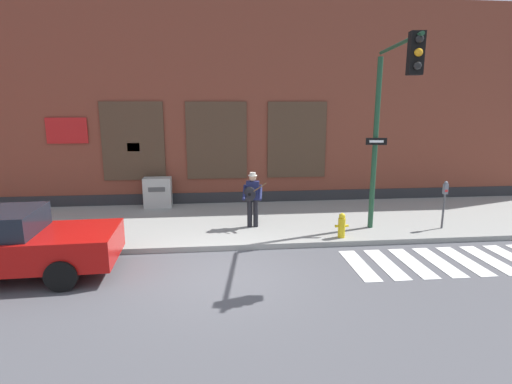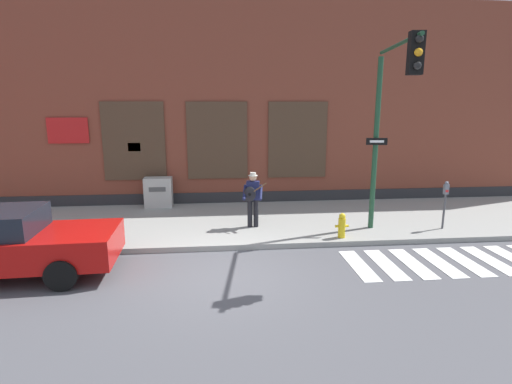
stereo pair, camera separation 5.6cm
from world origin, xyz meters
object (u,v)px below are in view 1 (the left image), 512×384
at_px(parking_meter, 445,197).
at_px(traffic_light, 390,108).
at_px(fire_hydrant, 342,225).
at_px(utility_box, 158,192).
at_px(red_car, 6,244).
at_px(busker, 252,196).

bearing_deg(parking_meter, traffic_light, -159.12).
xyz_separation_m(traffic_light, fire_hydrant, (-1.00, 0.35, -3.21)).
height_order(parking_meter, utility_box, parking_meter).
distance_m(red_car, traffic_light, 9.61).
bearing_deg(fire_hydrant, traffic_light, -19.19).
height_order(busker, traffic_light, traffic_light).
bearing_deg(red_car, traffic_light, 6.97).
xyz_separation_m(traffic_light, utility_box, (-6.54, 4.34, -3.01)).
height_order(parking_meter, fire_hydrant, parking_meter).
distance_m(busker, fire_hydrant, 2.75).
bearing_deg(red_car, utility_box, 64.93).
relative_size(red_car, busker, 2.80).
bearing_deg(utility_box, parking_meter, -21.50).
xyz_separation_m(red_car, parking_meter, (11.36, 1.98, 0.32)).
height_order(busker, fire_hydrant, busker).
bearing_deg(parking_meter, utility_box, 158.50).
distance_m(busker, parking_meter, 5.69).
relative_size(red_car, parking_meter, 3.25).
distance_m(red_car, busker, 6.32).
bearing_deg(parking_meter, fire_hydrant, -170.98).
relative_size(busker, parking_meter, 1.16).
distance_m(busker, traffic_light, 4.55).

